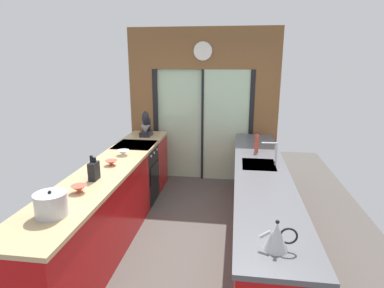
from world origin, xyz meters
name	(u,v)px	position (x,y,z in m)	size (l,w,h in m)	color
ground_plane	(188,225)	(0.00, 0.60, -0.01)	(5.04, 7.60, 0.02)	#4C4742
back_wall_unit	(203,97)	(0.00, 2.40, 1.53)	(2.64, 0.12, 2.70)	brown
left_counter_run	(108,204)	(-0.91, 0.13, 0.47)	(0.62, 3.80, 0.92)	#AD0C0F
right_counter_run	(260,207)	(0.91, 0.30, 0.46)	(0.62, 3.80, 0.92)	#AD0C0F
sink_faucet	(274,150)	(1.06, 0.55, 1.11)	(0.19, 0.02, 0.28)	#B7BABC
oven_range	(136,173)	(-0.91, 1.25, 0.46)	(0.60, 0.60, 0.92)	black
mixing_bowl_near	(79,189)	(-0.89, -0.56, 0.96)	(0.15, 0.15, 0.07)	#BC4C38
mixing_bowl_mid	(111,163)	(-0.89, 0.26, 0.95)	(0.15, 0.15, 0.06)	#BC4C38
mixing_bowl_far	(123,152)	(-0.89, 0.69, 0.96)	(0.16, 0.16, 0.07)	silver
knife_block	(94,171)	(-0.89, -0.22, 1.02)	(0.08, 0.14, 0.27)	black
stand_mixer	(146,126)	(-0.89, 1.82, 1.08)	(0.17, 0.27, 0.42)	black
stock_pot	(51,204)	(-0.89, -1.04, 1.02)	(0.27, 0.27, 0.22)	#B7BABC
kettle	(277,236)	(0.89, -1.29, 1.02)	(0.26, 0.17, 0.22)	#B7BABC
soap_bottle	(257,143)	(0.89, 1.10, 1.04)	(0.06, 0.06, 0.28)	#B23D2D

